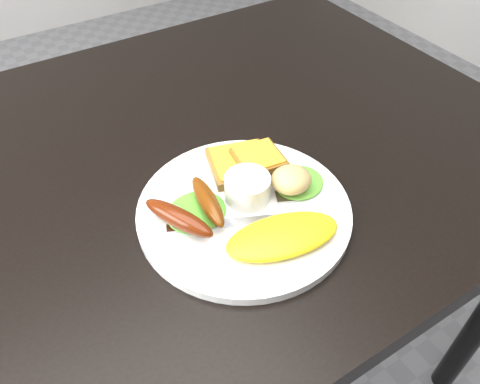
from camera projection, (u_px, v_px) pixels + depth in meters
The scene contains 13 objects.
room_floor at pixel (193, 379), 1.24m from camera, with size 4.00×4.50×0.02m, color gray.
dining_table at pixel (160, 172), 0.72m from camera, with size 1.20×0.80×0.04m, color black.
plate at pixel (244, 210), 0.62m from camera, with size 0.29×0.29×0.01m, color white.
lettuce_left at pixel (196, 212), 0.61m from camera, with size 0.08×0.07×0.01m, color green.
lettuce_right at pixel (299, 182), 0.65m from camera, with size 0.07×0.07×0.01m, color #3B8C1C.
omelette at pixel (283, 236), 0.57m from camera, with size 0.15×0.07×0.02m, color #FFF10E.
sausage_a at pixel (178, 218), 0.58m from camera, with size 0.03×0.11×0.03m, color #5D2805.
sausage_b at pixel (208, 201), 0.60m from camera, with size 0.02×0.10×0.02m, color brown.
ramekin at pixel (247, 188), 0.62m from camera, with size 0.06×0.06×0.04m, color white.
toast_a at pixel (240, 164), 0.67m from camera, with size 0.08×0.08×0.01m, color olive.
toast_b at pixel (259, 159), 0.66m from camera, with size 0.06×0.06×0.01m, color brown.
potato_salad at pixel (291, 180), 0.62m from camera, with size 0.06×0.05×0.03m, color #C9B392.
fork at pixel (228, 223), 0.60m from camera, with size 0.16×0.01×0.00m, color #ADAFB7.
Camera 1 is at (-0.18, -0.52, 1.21)m, focal length 35.00 mm.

